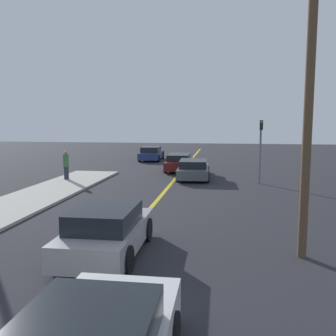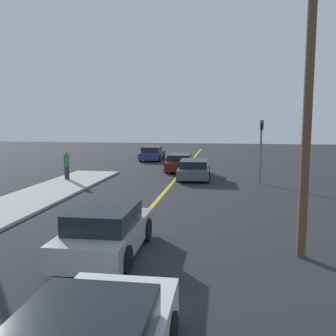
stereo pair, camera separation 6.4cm
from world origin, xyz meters
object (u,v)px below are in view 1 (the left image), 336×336
(pedestrian_mid_group, at_px, (66,165))
(traffic_light, at_px, (260,145))
(car_parked_left_lot, at_px, (179,162))
(car_oncoming_far, at_px, (151,154))
(car_far_distant, at_px, (193,169))
(utility_pole, at_px, (308,120))
(car_ahead_center, at_px, (107,231))

(pedestrian_mid_group, height_order, traffic_light, traffic_light)
(car_parked_left_lot, relative_size, car_oncoming_far, 1.08)
(car_parked_left_lot, height_order, pedestrian_mid_group, pedestrian_mid_group)
(car_far_distant, bearing_deg, pedestrian_mid_group, -166.84)
(car_oncoming_far, height_order, utility_pole, utility_pole)
(car_far_distant, distance_m, traffic_light, 4.57)
(car_far_distant, height_order, car_parked_left_lot, car_parked_left_lot)
(pedestrian_mid_group, xyz_separation_m, traffic_light, (11.59, 0.71, 1.29))
(traffic_light, bearing_deg, car_oncoming_far, 126.50)
(traffic_light, height_order, utility_pole, utility_pole)
(car_far_distant, height_order, car_oncoming_far, car_oncoming_far)
(traffic_light, bearing_deg, utility_pole, -89.72)
(car_ahead_center, xyz_separation_m, car_oncoming_far, (-3.50, 24.35, -0.05))
(pedestrian_mid_group, bearing_deg, car_far_distant, 15.77)
(car_oncoming_far, height_order, traffic_light, traffic_light)
(car_far_distant, relative_size, utility_pole, 0.61)
(car_far_distant, bearing_deg, utility_pole, -75.73)
(car_far_distant, bearing_deg, car_parked_left_lot, 107.42)
(car_far_distant, distance_m, utility_pole, 14.29)
(car_ahead_center, distance_m, car_parked_left_lot, 17.68)
(car_far_distant, height_order, utility_pole, utility_pole)
(car_ahead_center, distance_m, car_far_distant, 14.03)
(car_ahead_center, relative_size, car_oncoming_far, 0.95)
(traffic_light, xyz_separation_m, utility_pole, (0.06, -11.91, 1.41))
(car_parked_left_lot, bearing_deg, car_ahead_center, -90.98)
(car_oncoming_far, bearing_deg, car_far_distant, -66.89)
(car_parked_left_lot, bearing_deg, car_far_distant, -71.30)
(pedestrian_mid_group, distance_m, utility_pole, 16.38)
(car_ahead_center, relative_size, car_parked_left_lot, 0.88)
(pedestrian_mid_group, relative_size, traffic_light, 0.48)
(car_parked_left_lot, bearing_deg, utility_pole, -73.76)
(car_parked_left_lot, distance_m, pedestrian_mid_group, 8.57)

